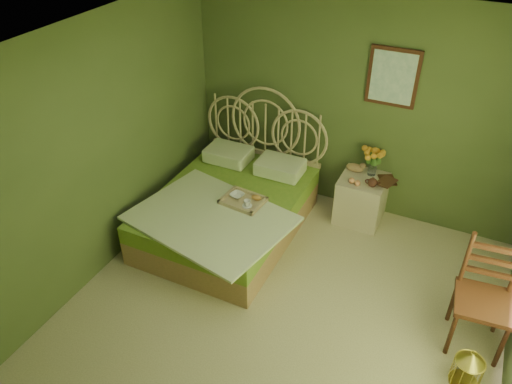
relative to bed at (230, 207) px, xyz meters
The scene contains 13 objects.
floor 1.59m from the bed, 46.42° to the right, with size 4.50×4.50×0.00m, color #C6B98F.
ceiling 2.77m from the bed, 46.42° to the right, with size 4.50×4.50×0.00m, color silver.
wall_back 1.84m from the bed, 46.10° to the left, with size 4.00×4.00×0.00m, color #546434.
wall_left 1.77m from the bed, 129.23° to the right, with size 4.50×4.50×0.00m, color #546434.
wall_art 2.30m from the bed, 37.40° to the left, with size 0.54×0.04×0.64m.
bed is the anchor object (origin of this frame).
nightstand 1.59m from the bed, 32.87° to the left, with size 0.53×0.53×1.01m.
chair 2.83m from the bed, ahead, with size 0.52×0.52×1.08m.
birdcage 2.95m from the bed, 19.77° to the right, with size 0.24×0.24×0.37m.
book_lower 1.76m from the bed, 29.96° to the left, with size 0.18×0.24×0.02m, color #381E0F.
book_upper 1.77m from the bed, 29.96° to the left, with size 0.17×0.24×0.02m, color #472819.
cereal_bowl 0.30m from the bed, 28.00° to the right, with size 0.15×0.15×0.04m, color white.
coffee_cup 0.45m from the bed, 29.99° to the right, with size 0.08×0.08×0.07m, color white.
Camera 1 is at (1.22, -2.96, 3.76)m, focal length 35.00 mm.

